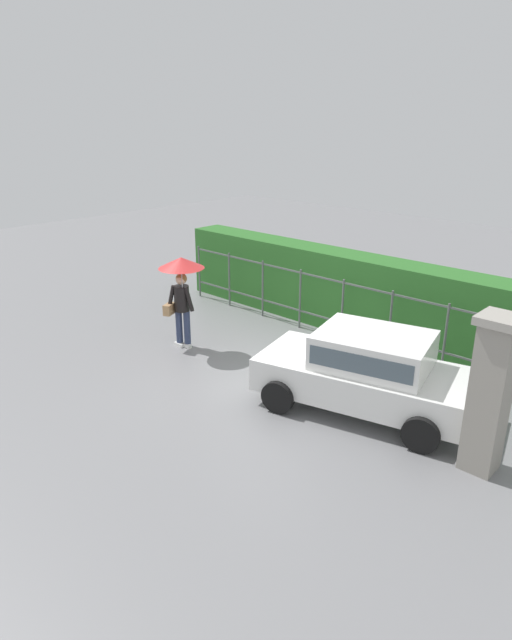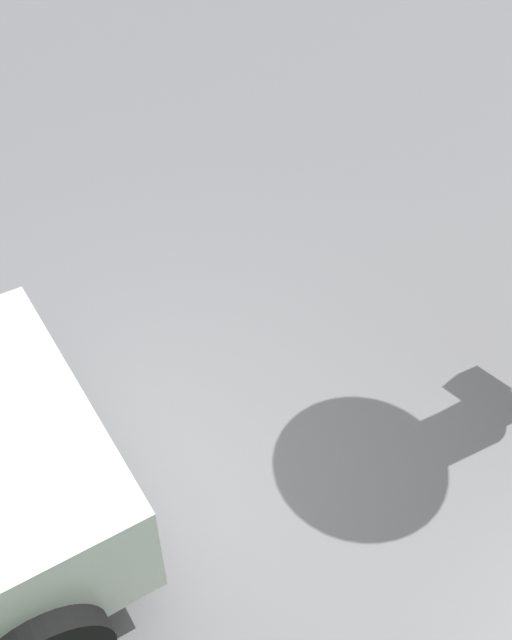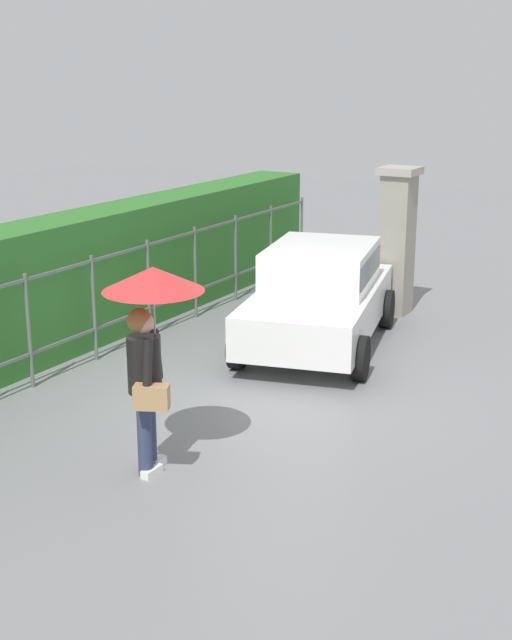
{
  "view_description": "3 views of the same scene",
  "coord_description": "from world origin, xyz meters",
  "views": [
    {
      "loc": [
        6.57,
        -7.26,
        4.92
      ],
      "look_at": [
        -0.66,
        0.41,
        1.02
      ],
      "focal_mm": 30.56,
      "sensor_mm": 36.0,
      "label": 1
    },
    {
      "loc": [
        0.1,
        2.37,
        3.54
      ],
      "look_at": [
        -0.68,
        -0.11,
        1.03
      ],
      "focal_mm": 41.68,
      "sensor_mm": 36.0,
      "label": 2
    },
    {
      "loc": [
        -9.06,
        -5.02,
        3.99
      ],
      "look_at": [
        -0.27,
        0.09,
        1.01
      ],
      "focal_mm": 49.01,
      "sensor_mm": 36.0,
      "label": 3
    }
  ],
  "objects": [
    {
      "name": "pedestrian",
      "position": [
        -2.51,
        -0.02,
        1.6
      ],
      "size": [
        1.0,
        1.0,
        2.12
      ],
      "rotation": [
        0.0,
        0.0,
        -1.14
      ],
      "color": "#2D3856",
      "rests_on": "ground"
    },
    {
      "name": "gate_pillar",
      "position": [
        4.27,
        0.05,
        1.24
      ],
      "size": [
        0.6,
        0.6,
        2.42
      ],
      "color": "gray",
      "rests_on": "ground"
    },
    {
      "name": "car",
      "position": [
        2.05,
        0.37,
        0.8
      ],
      "size": [
        3.99,
        2.56,
        1.48
      ],
      "rotation": [
        0.0,
        0.0,
        3.39
      ],
      "color": "white",
      "rests_on": "ground"
    },
    {
      "name": "ground_plane",
      "position": [
        0.0,
        0.0,
        0.0
      ],
      "size": [
        40.0,
        40.0,
        0.0
      ],
      "primitive_type": "plane",
      "color": "slate"
    },
    {
      "name": "fence_section",
      "position": [
        0.5,
        2.77,
        0.83
      ],
      "size": [
        11.33,
        0.05,
        1.5
      ],
      "color": "#59605B",
      "rests_on": "ground"
    },
    {
      "name": "hedge_row",
      "position": [
        0.5,
        3.53,
        0.95
      ],
      "size": [
        12.28,
        0.9,
        1.9
      ],
      "primitive_type": "cube",
      "color": "#2D6B28",
      "rests_on": "ground"
    }
  ]
}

